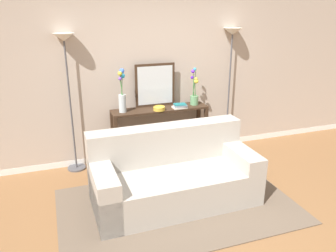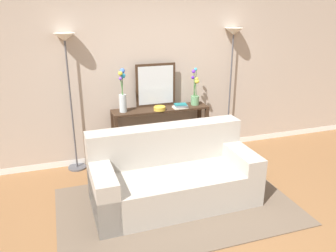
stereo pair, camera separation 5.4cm
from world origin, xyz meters
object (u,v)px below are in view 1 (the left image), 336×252
Objects in this scene: floor_lamp_right at (231,56)px; fruit_bowl at (159,108)px; console_table at (160,125)px; book_stack at (180,106)px; floor_lamp_left at (66,65)px; couch at (173,177)px; vase_tall_flowers at (122,95)px; wall_mirror at (155,85)px; vase_short_flowers at (194,94)px; book_row_under_console at (131,160)px.

fruit_bowl is (-1.23, -0.21, -0.66)m from floor_lamp_right.
console_table is 8.44× the size of fruit_bowl.
floor_lamp_left is at bearing 172.44° from book_stack.
floor_lamp_left reaches higher than couch.
floor_lamp_left is 1.39m from fruit_bowl.
vase_tall_flowers is at bearing 170.09° from fruit_bowl.
couch is at bearing -100.11° from console_table.
floor_lamp_left is 2.44m from floor_lamp_right.
couch is at bearing -97.91° from wall_mirror.
wall_mirror reaches higher than couch.
console_table is 1.56m from floor_lamp_left.
vase_short_flowers is at bearing -11.88° from wall_mirror.
floor_lamp_left is at bearing -179.10° from wall_mirror.
book_row_under_console is (-0.26, 1.14, -0.26)m from couch.
book_row_under_console is at bearing -176.11° from floor_lamp_right.
fruit_bowl reaches higher than couch.
vase_short_flowers is 1.38m from book_row_under_console.
floor_lamp_left reaches higher than vase_short_flowers.
book_row_under_console is (-0.74, 0.09, -0.80)m from book_stack.
vase_short_flowers is (0.58, -0.12, -0.15)m from wall_mirror.
vase_short_flowers is (-0.64, -0.10, -0.52)m from floor_lamp_right.
book_row_under_console is (-1.01, -0.01, -0.94)m from vase_short_flowers.
floor_lamp_right is at bearing 3.89° from book_row_under_console.
vase_tall_flowers is at bearing 174.07° from book_stack.
couch is 2.22m from floor_lamp_right.
wall_mirror is (-0.03, 0.13, 0.58)m from console_table.
vase_tall_flowers reaches higher than book_row_under_console.
couch is 8.96× the size of book_stack.
console_table is 6.59× the size of book_stack.
floor_lamp_right reaches higher than book_row_under_console.
floor_lamp_right reaches higher than wall_mirror.
couch is 1.00× the size of floor_lamp_right.
floor_lamp_left is 8.88× the size of book_stack.
floor_lamp_right reaches higher than console_table.
floor_lamp_left is at bearing 170.34° from fruit_bowl.
couch is 1.19m from book_row_under_console.
console_table is 0.74× the size of floor_lamp_right.
vase_tall_flowers reaches higher than console_table.
fruit_bowl is 0.66× the size of book_row_under_console.
vase_tall_flowers is at bearing 106.98° from couch.
book_stack is at bearing -6.97° from book_row_under_console.
vase_short_flowers reaches higher than book_row_under_console.
console_table is at bearing 162.14° from book_stack.
vase_short_flowers is 0.61m from fruit_bowl.
vase_tall_flowers reaches higher than couch.
vase_tall_flowers reaches higher than fruit_bowl.
book_stack is (0.48, 1.05, 0.54)m from couch.
book_row_under_console is at bearing 173.03° from book_stack.
floor_lamp_right is at bearing -0.90° from wall_mirror.
book_row_under_console is at bearing -163.12° from wall_mirror.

